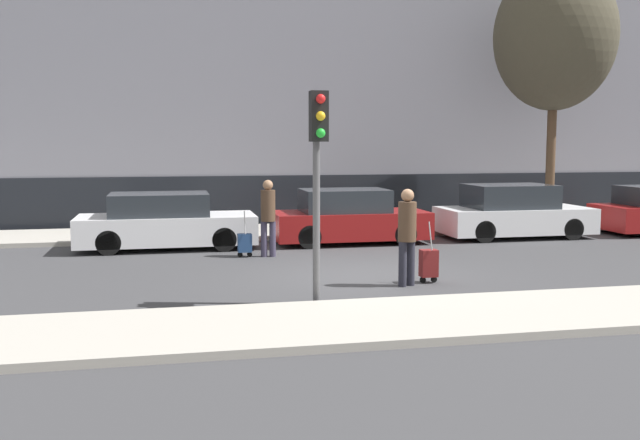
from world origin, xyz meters
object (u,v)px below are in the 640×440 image
object	(u,v)px
parked_car_0	(165,223)
parked_car_2	(513,213)
pedestrian_right	(407,231)
traffic_light	(318,154)
trolley_right	(429,263)
parked_car_1	(349,218)
trolley_left	(245,243)
bare_tree_near_crossing	(555,37)
pedestrian_left	(268,213)

from	to	relation	value
parked_car_0	parked_car_2	size ratio (longest dim) A/B	1.05
pedestrian_right	traffic_light	distance (m)	2.73
parked_car_0	parked_car_2	distance (m)	9.57
parked_car_0	trolley_right	distance (m)	7.43
traffic_light	parked_car_0	bearing A→B (deg)	109.32
parked_car_0	parked_car_1	world-z (taller)	parked_car_1
trolley_left	bare_tree_near_crossing	size ratio (longest dim) A/B	0.14
parked_car_1	pedestrian_right	world-z (taller)	pedestrian_right
parked_car_0	bare_tree_near_crossing	world-z (taller)	bare_tree_near_crossing
parked_car_0	trolley_right	size ratio (longest dim) A/B	3.74
pedestrian_right	trolley_right	size ratio (longest dim) A/B	1.54
traffic_light	bare_tree_near_crossing	size ratio (longest dim) A/B	0.44
parked_car_2	parked_car_1	bearing A→B (deg)	-178.38
pedestrian_left	traffic_light	world-z (taller)	traffic_light
trolley_left	trolley_right	size ratio (longest dim) A/B	0.92
trolley_left	pedestrian_right	size ratio (longest dim) A/B	0.60
pedestrian_left	pedestrian_right	bearing A→B (deg)	-56.59
parked_car_1	trolley_right	size ratio (longest dim) A/B	3.46
pedestrian_right	bare_tree_near_crossing	bearing A→B (deg)	-155.38
parked_car_0	traffic_light	world-z (taller)	traffic_light
parked_car_1	parked_car_2	distance (m)	4.81
parked_car_2	trolley_right	xyz separation A→B (m)	(-4.65, -5.66, -0.31)
pedestrian_right	traffic_light	xyz separation A→B (m)	(-1.96, -1.23, 1.45)
traffic_light	trolley_left	bearing A→B (deg)	96.95
pedestrian_right	bare_tree_near_crossing	size ratio (longest dim) A/B	0.23
parked_car_2	trolley_right	world-z (taller)	parked_car_2
trolley_right	bare_tree_near_crossing	xyz separation A→B (m)	(6.74, 7.35, 5.47)
traffic_light	trolley_right	bearing A→B (deg)	30.19
pedestrian_left	trolley_right	size ratio (longest dim) A/B	1.53
parked_car_1	trolley_right	bearing A→B (deg)	-88.36
parked_car_1	parked_car_2	size ratio (longest dim) A/B	0.97
trolley_right	pedestrian_left	bearing A→B (deg)	124.39
parked_car_2	traffic_light	size ratio (longest dim) A/B	1.20
pedestrian_left	traffic_light	bearing A→B (deg)	-83.04
parked_car_2	bare_tree_near_crossing	bearing A→B (deg)	39.03
trolley_left	parked_car_0	bearing A→B (deg)	135.70
parked_car_2	pedestrian_right	xyz separation A→B (m)	(-5.16, -5.86, 0.35)
pedestrian_left	trolley_right	bearing A→B (deg)	-49.65
pedestrian_right	trolley_right	world-z (taller)	pedestrian_right
parked_car_0	parked_car_2	xyz separation A→B (m)	(9.57, 0.09, 0.03)
trolley_left	bare_tree_near_crossing	bearing A→B (deg)	19.89
bare_tree_near_crossing	trolley_left	bearing A→B (deg)	-160.11
pedestrian_right	trolley_right	distance (m)	0.86
pedestrian_left	pedestrian_right	size ratio (longest dim) A/B	0.99
trolley_right	traffic_light	xyz separation A→B (m)	(-2.47, -1.44, 2.12)
pedestrian_left	bare_tree_near_crossing	distance (m)	11.07
parked_car_0	pedestrian_left	bearing A→B (deg)	-37.73
pedestrian_left	traffic_light	size ratio (longest dim) A/B	0.52
pedestrian_left	trolley_right	world-z (taller)	pedestrian_left
trolley_right	parked_car_0	bearing A→B (deg)	131.48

